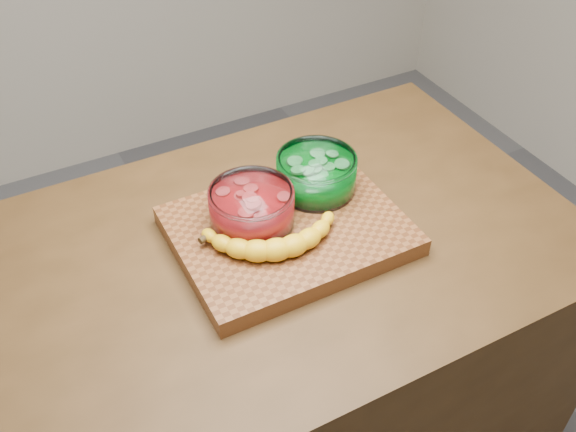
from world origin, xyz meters
name	(u,v)px	position (x,y,z in m)	size (l,w,h in m)	color
counter	(288,368)	(0.00, 0.00, 0.45)	(1.20, 0.80, 0.90)	#482E15
cutting_board	(288,231)	(0.00, 0.00, 0.92)	(0.45, 0.35, 0.04)	brown
bowl_red	(252,208)	(-0.06, 0.04, 0.98)	(0.17, 0.17, 0.08)	white
bowl_green	(316,174)	(0.11, 0.07, 0.98)	(0.17, 0.17, 0.08)	white
banana	(273,232)	(-0.05, -0.03, 0.96)	(0.29, 0.17, 0.04)	yellow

